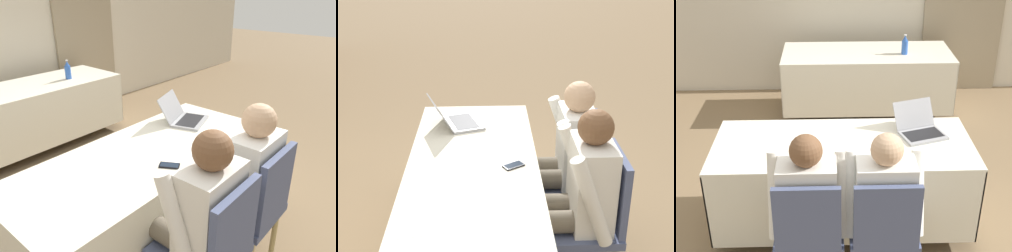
% 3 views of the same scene
% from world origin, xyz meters
% --- Properties ---
extents(ground_plane, '(24.00, 24.00, 0.00)m').
position_xyz_m(ground_plane, '(0.00, 0.00, 0.00)').
color(ground_plane, '#846B4C').
extents(conference_table_near, '(1.94, 0.80, 0.75)m').
position_xyz_m(conference_table_near, '(0.00, 0.00, 0.57)').
color(conference_table_near, silver).
rests_on(conference_table_near, ground_plane).
extents(conference_table_far, '(1.94, 0.80, 0.75)m').
position_xyz_m(conference_table_far, '(0.34, 2.11, 0.57)').
color(conference_table_far, silver).
rests_on(conference_table_far, ground_plane).
extents(laptop, '(0.42, 0.43, 0.22)m').
position_xyz_m(laptop, '(0.60, 0.13, 0.79)').
color(laptop, '#99999E').
rests_on(laptop, conference_table_near).
extents(cell_phone, '(0.12, 0.14, 0.01)m').
position_xyz_m(cell_phone, '(-0.04, -0.25, 0.75)').
color(cell_phone, black).
rests_on(cell_phone, conference_table_near).
extents(paper_beside_laptop, '(0.29, 0.35, 0.00)m').
position_xyz_m(paper_beside_laptop, '(-0.11, 0.09, 0.75)').
color(paper_beside_laptop, white).
rests_on(paper_beside_laptop, conference_table_near).
extents(paper_centre_table, '(0.26, 0.33, 0.00)m').
position_xyz_m(paper_centre_table, '(0.13, -0.14, 0.75)').
color(paper_centre_table, white).
rests_on(paper_centre_table, conference_table_near).
extents(paper_left_edge, '(0.26, 0.33, 0.00)m').
position_xyz_m(paper_left_edge, '(-0.60, 0.22, 0.75)').
color(paper_left_edge, white).
rests_on(paper_left_edge, conference_table_near).
extents(water_bottle, '(0.07, 0.07, 0.23)m').
position_xyz_m(water_bottle, '(0.76, 2.02, 0.85)').
color(water_bottle, '#2D5BB7').
rests_on(water_bottle, conference_table_far).
extents(chair_near_left, '(0.44, 0.44, 0.93)m').
position_xyz_m(chair_near_left, '(-0.24, -0.71, 0.52)').
color(chair_near_left, tan).
rests_on(chair_near_left, ground_plane).
extents(chair_near_right, '(0.44, 0.44, 0.93)m').
position_xyz_m(chair_near_right, '(0.24, -0.71, 0.52)').
color(chair_near_right, tan).
rests_on(chair_near_right, ground_plane).
extents(person_checkered_shirt, '(0.50, 0.52, 1.19)m').
position_xyz_m(person_checkered_shirt, '(-0.24, -0.60, 0.68)').
color(person_checkered_shirt, '#665B4C').
rests_on(person_checkered_shirt, ground_plane).
extents(person_white_shirt, '(0.50, 0.52, 1.19)m').
position_xyz_m(person_white_shirt, '(0.24, -0.60, 0.68)').
color(person_white_shirt, '#665B4C').
rests_on(person_white_shirt, ground_plane).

